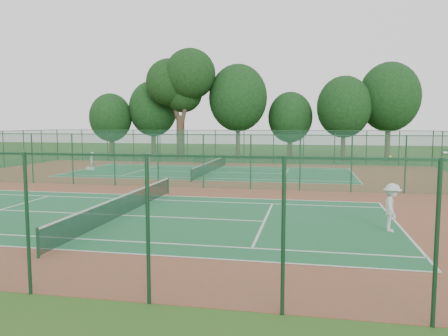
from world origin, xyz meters
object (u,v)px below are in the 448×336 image
Objects in this scene: kit_bag at (90,168)px; big_tree at (181,82)px; trash_bin at (148,158)px; player_near at (392,207)px; bench at (200,159)px; player_far at (92,160)px.

big_tree is at bearing 80.71° from kit_bag.
big_tree is (2.29, 4.92, 8.48)m from trash_bin.
player_near is at bearing -29.27° from kit_bag.
player_near is at bearing -67.99° from bench.
trash_bin reaches higher than bench.
trash_bin is 0.71× the size of bench.
big_tree is (-17.80, 31.75, 8.03)m from player_near.
bench is (8.32, 7.53, -0.34)m from player_far.
big_tree is at bearing 65.00° from trash_bin.
player_far is at bearing -111.94° from big_tree.
player_near is 29.18m from kit_bag.
bench is 11.62m from kit_bag.
player_near is 1.33× the size of bench.
bench is (-14.45, 26.95, -0.51)m from player_near.
player_near reaches higher than player_far.
big_tree reaches higher than player_near.
player_far is 1.54× the size of trash_bin.
bench reaches higher than kit_bag.
player_far is at bearing -109.84° from trash_bin.
bench is 1.94× the size of kit_bag.
trash_bin is at bearing -115.00° from big_tree.
player_near reaches higher than bench.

